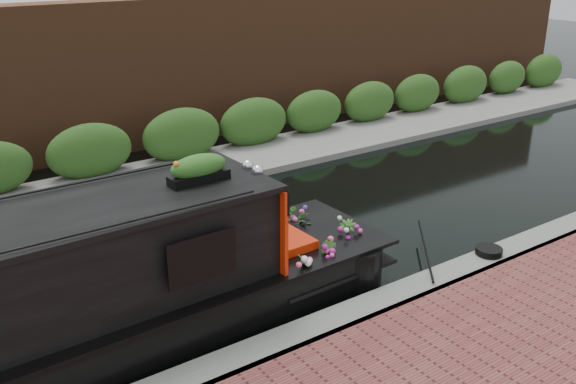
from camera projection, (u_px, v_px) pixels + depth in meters
ground at (190, 261)px, 11.61m from camera, size 80.00×80.00×0.00m
near_bank_coping at (295, 349)px, 9.09m from camera, size 40.00×0.60×0.50m
far_bank_path at (107, 192)px, 14.82m from camera, size 40.00×2.40×0.34m
far_hedge at (94, 181)px, 15.51m from camera, size 40.00×1.10×2.80m
far_brick_wall at (67, 158)px, 17.11m from camera, size 40.00×1.00×8.00m
rope_fender at (365, 252)px, 11.56m from camera, size 0.36×0.42×0.36m
coiled_mooring_rope at (489, 251)px, 11.29m from camera, size 0.47×0.47×0.12m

